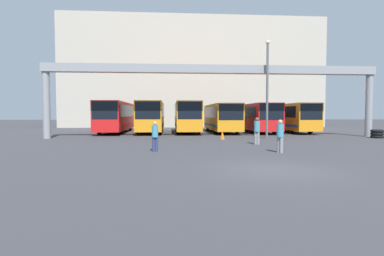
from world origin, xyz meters
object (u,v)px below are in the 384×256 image
at_px(bus_slot_0, 116,115).
at_px(pedestrian_near_center, 257,130).
at_px(tire_stack, 377,134).
at_px(bus_slot_2, 187,115).
at_px(bus_slot_4, 256,116).
at_px(traffic_cone, 222,135).
at_px(pedestrian_mid_right, 155,136).
at_px(bus_slot_1, 151,115).
at_px(lamp_post, 267,85).
at_px(bus_slot_3, 221,116).
at_px(bus_slot_5, 289,116).
at_px(pedestrian_far_center, 280,135).

height_order(bus_slot_0, pedestrian_near_center, bus_slot_0).
bearing_deg(tire_stack, bus_slot_2, 149.47).
distance_m(bus_slot_4, traffic_cone, 10.97).
bearing_deg(pedestrian_mid_right, bus_slot_0, 103.55).
xyz_separation_m(bus_slot_0, bus_slot_4, (15.65, -0.32, -0.10)).
distance_m(bus_slot_1, bus_slot_4, 11.75).
bearing_deg(traffic_cone, pedestrian_near_center, -69.15).
xyz_separation_m(bus_slot_2, lamp_post, (6.40, -8.68, 2.59)).
xyz_separation_m(bus_slot_3, lamp_post, (2.48, -8.58, 2.71)).
xyz_separation_m(pedestrian_near_center, tire_stack, (11.83, 4.59, -0.61)).
height_order(bus_slot_0, bus_slot_5, bus_slot_0).
relative_size(bus_slot_1, tire_stack, 9.80).
relative_size(pedestrian_mid_right, pedestrian_far_center, 0.94).
height_order(bus_slot_1, lamp_post, lamp_post).
distance_m(bus_slot_4, bus_slot_5, 3.91).
height_order(bus_slot_2, bus_slot_3, bus_slot_2).
height_order(bus_slot_0, bus_slot_1, bus_slot_1).
xyz_separation_m(pedestrian_mid_right, pedestrian_far_center, (6.61, -0.99, 0.06)).
height_order(bus_slot_0, bus_slot_4, bus_slot_0).
relative_size(pedestrian_near_center, traffic_cone, 2.52).
bearing_deg(traffic_cone, bus_slot_0, 136.38).
height_order(bus_slot_1, traffic_cone, bus_slot_1).
distance_m(bus_slot_0, traffic_cone, 14.19).
distance_m(traffic_cone, lamp_post, 5.86).
height_order(bus_slot_2, traffic_cone, bus_slot_2).
xyz_separation_m(bus_slot_2, pedestrian_far_center, (3.96, -18.29, -0.98)).
distance_m(bus_slot_0, pedestrian_far_center, 21.80).
distance_m(pedestrian_mid_right, tire_stack, 20.12).
bearing_deg(pedestrian_near_center, bus_slot_1, -37.06).
relative_size(traffic_cone, tire_stack, 0.69).
distance_m(pedestrian_far_center, lamp_post, 10.54).
bearing_deg(bus_slot_5, traffic_cone, -134.79).
bearing_deg(bus_slot_3, bus_slot_5, -1.36).
height_order(bus_slot_3, traffic_cone, bus_slot_3).
height_order(bus_slot_0, bus_slot_2, bus_slot_0).
bearing_deg(lamp_post, tire_stack, -3.99).
height_order(bus_slot_4, pedestrian_mid_right, bus_slot_4).
relative_size(bus_slot_3, pedestrian_near_center, 6.22).
relative_size(bus_slot_3, bus_slot_5, 1.03).
xyz_separation_m(bus_slot_5, pedestrian_far_center, (-7.78, -18.00, -0.89)).
distance_m(bus_slot_3, bus_slot_4, 3.92).
height_order(bus_slot_1, bus_slot_2, bus_slot_1).
relative_size(bus_slot_1, pedestrian_far_center, 5.81).
distance_m(bus_slot_2, bus_slot_4, 7.83).
relative_size(bus_slot_0, lamp_post, 1.40).
xyz_separation_m(bus_slot_0, bus_slot_3, (11.74, -0.13, -0.12)).
bearing_deg(bus_slot_1, lamp_post, -37.87).
relative_size(bus_slot_5, pedestrian_near_center, 6.02).
height_order(pedestrian_far_center, lamp_post, lamp_post).
xyz_separation_m(bus_slot_2, traffic_cone, (2.39, -9.70, -1.55)).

